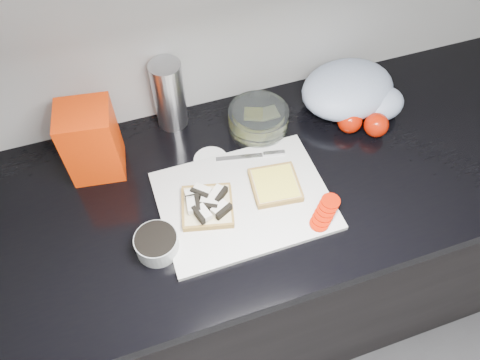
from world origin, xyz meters
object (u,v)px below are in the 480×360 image
object	(u,v)px
cutting_board	(244,200)
steel_canister	(169,95)
bread_bag	(91,141)
glass_bowl	(258,120)

from	to	relation	value
cutting_board	steel_canister	world-z (taller)	steel_canister
cutting_board	bread_bag	xyz separation A→B (m)	(-0.31, 0.22, 0.09)
bread_bag	cutting_board	bearing A→B (deg)	-27.05
glass_bowl	steel_canister	xyz separation A→B (m)	(-0.21, 0.10, 0.06)
cutting_board	glass_bowl	world-z (taller)	glass_bowl
cutting_board	glass_bowl	size ratio (longest dim) A/B	2.51
cutting_board	bread_bag	bearing A→B (deg)	144.56
cutting_board	bread_bag	size ratio (longest dim) A/B	2.06
bread_bag	steel_canister	bearing A→B (deg)	32.32
glass_bowl	steel_canister	distance (m)	0.24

